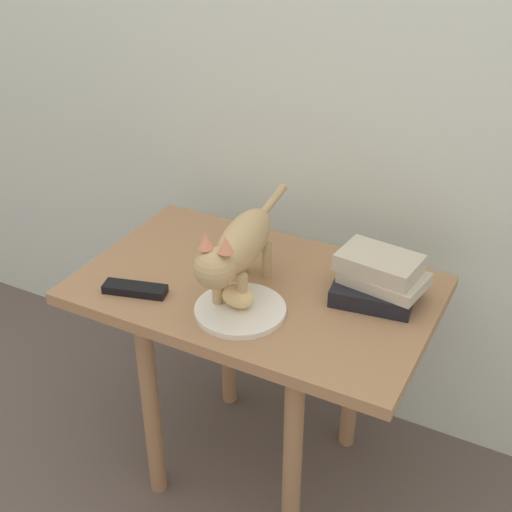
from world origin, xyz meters
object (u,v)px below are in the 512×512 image
at_px(book_stack, 378,278).
at_px(tv_remote, 135,289).
at_px(plate, 240,310).
at_px(bread_roll, 238,296).
at_px(cat, 239,248).
at_px(side_table, 256,316).

bearing_deg(book_stack, tv_remote, -154.74).
bearing_deg(plate, bread_roll, 149.29).
height_order(plate, book_stack, book_stack).
relative_size(plate, bread_roll, 2.58).
relative_size(book_stack, tv_remote, 1.44).
distance_m(plate, book_stack, 0.32).
distance_m(plate, cat, 0.14).
xyz_separation_m(side_table, cat, (-0.01, -0.06, 0.22)).
bearing_deg(side_table, tv_remote, -145.63).
xyz_separation_m(side_table, plate, (0.02, -0.12, 0.10)).
xyz_separation_m(book_stack, tv_remote, (-0.51, -0.24, -0.04)).
xyz_separation_m(bread_roll, cat, (-0.02, 0.05, 0.09)).
bearing_deg(side_table, plate, -79.62).
xyz_separation_m(plate, cat, (-0.03, 0.05, 0.13)).
bearing_deg(cat, book_stack, 26.74).
distance_m(bread_roll, cat, 0.11).
relative_size(side_table, tv_remote, 5.61).
bearing_deg(plate, side_table, 100.38).
xyz_separation_m(plate, tv_remote, (-0.26, -0.04, 0.00)).
distance_m(cat, book_stack, 0.33).
height_order(cat, tv_remote, cat).
bearing_deg(tv_remote, side_table, 19.07).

